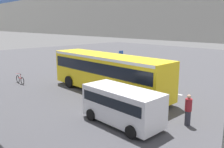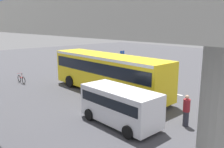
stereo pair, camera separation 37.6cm
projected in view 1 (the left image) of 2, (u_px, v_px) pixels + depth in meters
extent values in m
plane|color=#424247|center=(116.00, 89.00, 20.90)|extent=(80.00, 80.00, 0.00)
cube|color=yellow|center=(107.00, 73.00, 19.35)|extent=(11.50, 2.55, 2.86)
cube|color=black|center=(107.00, 66.00, 19.24)|extent=(11.04, 2.59, 0.90)
cube|color=white|center=(107.00, 56.00, 19.08)|extent=(11.27, 2.58, 0.20)
cube|color=black|center=(68.00, 61.00, 23.37)|extent=(0.04, 2.24, 1.20)
cylinder|color=black|center=(69.00, 82.00, 21.35)|extent=(1.04, 0.30, 1.04)
cylinder|color=black|center=(92.00, 77.00, 23.06)|extent=(1.04, 0.30, 1.04)
cylinder|color=black|center=(130.00, 100.00, 16.12)|extent=(1.04, 0.30, 1.04)
cylinder|color=black|center=(153.00, 93.00, 17.83)|extent=(1.04, 0.30, 1.04)
cube|color=silver|center=(122.00, 105.00, 13.40)|extent=(4.80, 1.95, 1.86)
cube|color=black|center=(122.00, 99.00, 13.33)|extent=(4.42, 1.98, 0.56)
cylinder|color=black|center=(91.00, 115.00, 14.03)|extent=(0.68, 0.22, 0.68)
cylinder|color=black|center=(115.00, 107.00, 15.34)|extent=(0.68, 0.22, 0.68)
cylinder|color=black|center=(131.00, 132.00, 11.78)|extent=(0.68, 0.22, 0.68)
cylinder|color=black|center=(155.00, 121.00, 13.09)|extent=(0.68, 0.22, 0.68)
torus|color=black|center=(18.00, 79.00, 23.12)|extent=(0.72, 0.06, 0.72)
torus|color=black|center=(22.00, 81.00, 22.38)|extent=(0.72, 0.06, 0.72)
cube|color=red|center=(20.00, 78.00, 22.72)|extent=(0.89, 0.04, 0.04)
cylinder|color=red|center=(21.00, 76.00, 22.54)|extent=(0.03, 0.03, 0.40)
cube|color=black|center=(20.00, 74.00, 22.50)|extent=(0.20, 0.08, 0.04)
cylinder|color=red|center=(18.00, 74.00, 22.92)|extent=(0.02, 0.44, 0.02)
cylinder|color=#2D2D38|center=(188.00, 118.00, 13.30)|extent=(0.32, 0.32, 0.85)
cylinder|color=maroon|center=(189.00, 105.00, 13.14)|extent=(0.38, 0.38, 0.70)
sphere|color=tan|center=(189.00, 97.00, 13.04)|extent=(0.22, 0.22, 0.22)
cylinder|color=slate|center=(121.00, 64.00, 25.63)|extent=(0.08, 0.08, 2.80)
cube|color=blue|center=(121.00, 54.00, 25.41)|extent=(0.04, 0.60, 0.60)
cube|color=silver|center=(172.00, 93.00, 19.75)|extent=(2.00, 0.20, 0.01)
cube|color=silver|center=(135.00, 84.00, 22.59)|extent=(2.00, 0.20, 0.01)
cube|color=silver|center=(107.00, 77.00, 25.43)|extent=(2.00, 0.20, 0.01)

